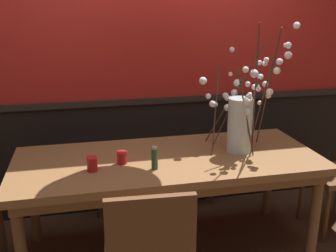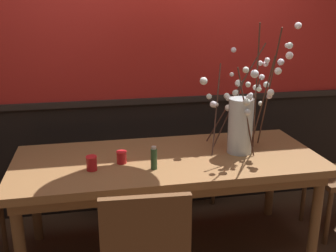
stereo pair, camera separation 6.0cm
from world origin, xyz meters
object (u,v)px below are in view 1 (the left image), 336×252
at_px(chair_far_side_left, 117,148).
at_px(vase_with_blossoms, 241,119).
at_px(dining_table, 168,168).
at_px(candle_holder_nearer_edge, 122,157).
at_px(candle_holder_nearer_center, 92,164).
at_px(chair_far_side_right, 184,141).
at_px(condiment_bottle, 155,158).

distance_m(chair_far_side_left, vase_with_blossoms, 1.25).
bearing_deg(dining_table, chair_far_side_left, 108.26).
relative_size(vase_with_blossoms, candle_holder_nearer_edge, 10.67).
bearing_deg(chair_far_side_left, candle_holder_nearer_center, -104.24).
relative_size(chair_far_side_right, vase_with_blossoms, 1.07).
height_order(chair_far_side_left, condiment_bottle, chair_far_side_left).
bearing_deg(chair_far_side_right, candle_holder_nearer_center, -130.85).
distance_m(vase_with_blossoms, candle_holder_nearer_center, 1.08).
bearing_deg(vase_with_blossoms, candle_holder_nearer_center, -172.89).
bearing_deg(chair_far_side_right, vase_with_blossoms, -78.03).
bearing_deg(candle_holder_nearer_center, dining_table, 13.70).
xyz_separation_m(vase_with_blossoms, candle_holder_nearer_center, (-1.06, -0.13, -0.19)).
bearing_deg(condiment_bottle, chair_far_side_left, 98.20).
xyz_separation_m(chair_far_side_left, candle_holder_nearer_edge, (-0.05, -0.89, 0.26)).
height_order(dining_table, condiment_bottle, condiment_bottle).
bearing_deg(candle_holder_nearer_center, candle_holder_nearer_edge, 22.21).
height_order(chair_far_side_right, vase_with_blossoms, vase_with_blossoms).
height_order(vase_with_blossoms, candle_holder_nearer_edge, vase_with_blossoms).
bearing_deg(candle_holder_nearer_center, chair_far_side_right, 49.15).
relative_size(chair_far_side_right, condiment_bottle, 6.30).
relative_size(chair_far_side_right, candle_holder_nearer_center, 10.13).
relative_size(candle_holder_nearer_center, condiment_bottle, 0.62).
xyz_separation_m(dining_table, chair_far_side_left, (-0.28, 0.84, -0.13)).
relative_size(chair_far_side_left, candle_holder_nearer_edge, 11.28).
distance_m(vase_with_blossoms, condiment_bottle, 0.71).
bearing_deg(vase_with_blossoms, dining_table, -179.54).
relative_size(chair_far_side_left, candle_holder_nearer_center, 10.03).
bearing_deg(chair_far_side_right, chair_far_side_left, -176.42).
xyz_separation_m(chair_far_side_left, candle_holder_nearer_center, (-0.25, -0.97, 0.26)).
relative_size(dining_table, condiment_bottle, 13.70).
height_order(vase_with_blossoms, candle_holder_nearer_center, vase_with_blossoms).
relative_size(dining_table, candle_holder_nearer_center, 22.02).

